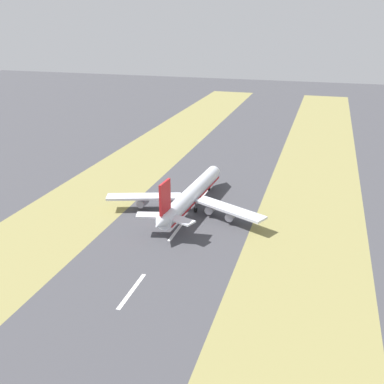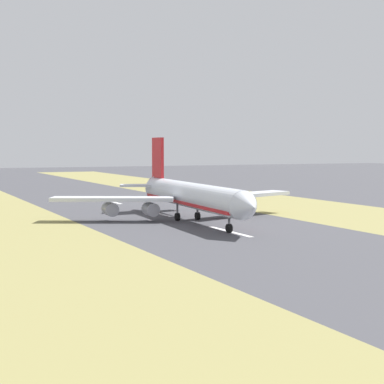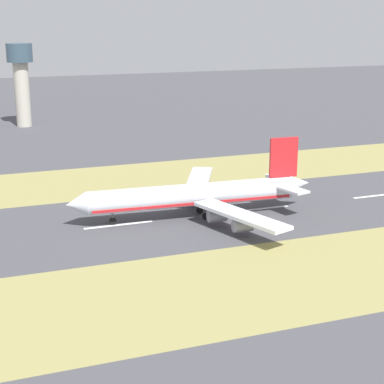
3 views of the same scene
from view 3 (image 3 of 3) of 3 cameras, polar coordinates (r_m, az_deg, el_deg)
ground_plane at (r=173.48m, az=1.59°, el=-2.02°), size 800.00×800.00×0.00m
grass_median_west at (r=135.37m, az=8.73°, el=-7.47°), size 40.00×600.00×0.01m
grass_median_east at (r=214.28m, az=-2.87°, el=1.44°), size 40.00×600.00×0.01m
centreline_dash_near at (r=199.56m, az=16.34°, el=-0.28°), size 1.20×18.00×0.01m
centreline_dash_mid at (r=179.22m, az=5.96°, el=-1.51°), size 1.20×18.00×0.01m
centreline_dash_far at (r=166.19m, az=-6.55°, el=-2.93°), size 1.20×18.00×0.01m
airplane_main_jet at (r=170.00m, az=0.62°, el=-0.27°), size 64.00×67.22×20.20m
control_tower at (r=315.17m, az=-14.96°, el=9.96°), size 12.00×12.00×38.75m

